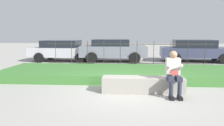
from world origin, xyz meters
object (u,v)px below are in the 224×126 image
person_seated_reader (174,72)px  car_parked_left (63,50)px  car_parked_right (196,50)px  car_parked_center (113,49)px  stone_bench (143,85)px

person_seated_reader → car_parked_left: 8.95m
car_parked_right → car_parked_center: bearing=-170.7°
stone_bench → car_parked_right: size_ratio=0.54×
stone_bench → person_seated_reader: 1.00m
stone_bench → car_parked_left: size_ratio=0.59×
stone_bench → person_seated_reader: (0.81, -0.32, 0.48)m
stone_bench → car_parked_right: car_parked_right is taller
car_parked_left → stone_bench: bearing=-55.2°
car_parked_left → car_parked_right: car_parked_right is taller
stone_bench → car_parked_center: 6.97m
car_parked_center → car_parked_right: (5.05, 0.40, -0.04)m
car_parked_left → car_parked_center: car_parked_center is taller
stone_bench → person_seated_reader: size_ratio=1.91×
stone_bench → car_parked_left: bearing=122.4°
stone_bench → car_parked_center: car_parked_center is taller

